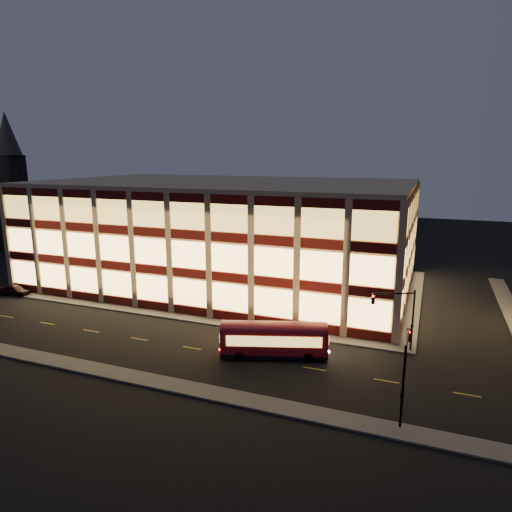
% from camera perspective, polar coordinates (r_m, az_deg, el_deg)
% --- Properties ---
extents(ground, '(200.00, 200.00, 0.00)m').
position_cam_1_polar(ground, '(51.53, -8.65, -8.13)').
color(ground, black).
rests_on(ground, ground).
extents(sidewalk_office_south, '(54.00, 2.00, 0.15)m').
position_cam_1_polar(sidewalk_office_south, '(53.78, -10.92, -7.24)').
color(sidewalk_office_south, '#514F4C').
rests_on(sidewalk_office_south, ground).
extents(sidewalk_office_east, '(2.00, 30.00, 0.15)m').
position_cam_1_polar(sidewalk_office_east, '(61.36, 19.02, -5.22)').
color(sidewalk_office_east, '#514F4C').
rests_on(sidewalk_office_east, ground).
extents(sidewalk_tower_west, '(2.00, 30.00, 0.15)m').
position_cam_1_polar(sidewalk_tower_west, '(62.09, 29.25, -5.96)').
color(sidewalk_tower_west, '#514F4C').
rests_on(sidewalk_tower_west, ground).
extents(sidewalk_near, '(100.00, 2.00, 0.15)m').
position_cam_1_polar(sidewalk_near, '(41.70, -17.79, -13.65)').
color(sidewalk_near, '#514F4C').
rests_on(sidewalk_near, ground).
extents(office_building, '(50.45, 30.45, 14.50)m').
position_cam_1_polar(office_building, '(65.51, -3.75, 3.01)').
color(office_building, tan).
rests_on(office_building, ground).
extents(church_tower, '(5.00, 5.00, 18.00)m').
position_cam_1_polar(church_tower, '(125.13, -28.08, 6.92)').
color(church_tower, '#2D2621').
rests_on(church_tower, ground).
extents(church_spire, '(6.00, 6.00, 10.00)m').
position_cam_1_polar(church_spire, '(124.90, -28.75, 13.30)').
color(church_spire, '#4C473F').
rests_on(church_spire, church_tower).
extents(traffic_signal_far, '(3.79, 1.87, 6.00)m').
position_cam_1_polar(traffic_signal_far, '(44.20, 17.38, -6.45)').
color(traffic_signal_far, black).
rests_on(traffic_signal_far, ground).
extents(traffic_signal_near, '(0.32, 4.45, 6.00)m').
position_cam_1_polar(traffic_signal_near, '(33.65, 18.18, -12.58)').
color(traffic_signal_near, black).
rests_on(traffic_signal_near, ground).
extents(trolley_bus, '(9.91, 5.31, 3.26)m').
position_cam_1_polar(trolley_bus, '(42.16, 2.27, -10.14)').
color(trolley_bus, '#9F0814').
rests_on(trolley_bus, ground).
extents(parked_car_0, '(4.13, 2.00, 1.36)m').
position_cam_1_polar(parked_car_0, '(67.95, -27.91, -3.78)').
color(parked_car_0, black).
rests_on(parked_car_0, ground).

